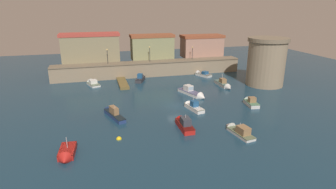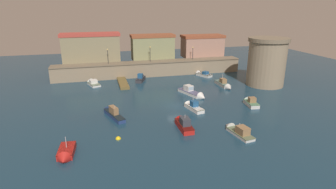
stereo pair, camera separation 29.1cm
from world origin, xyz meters
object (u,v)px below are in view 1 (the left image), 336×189
(moored_boat_0, at_px, (67,154))
(moored_boat_10, at_px, (183,123))
(fortress_tower, at_px, (266,61))
(moored_boat_6, at_px, (92,83))
(moored_boat_9, at_px, (201,74))
(moored_boat_8, at_px, (193,93))
(mooring_buoy_0, at_px, (119,139))
(quay_lamp_0, at_px, (107,54))
(moored_boat_2, at_px, (237,130))
(moored_boat_5, at_px, (224,84))
(quay_lamp_2, at_px, (192,51))
(moored_boat_1, at_px, (141,78))
(moored_boat_7, at_px, (250,102))
(moored_boat_4, at_px, (192,106))
(quay_lamp_1, at_px, (150,52))
(moored_boat_3, at_px, (113,113))

(moored_boat_0, distance_m, moored_boat_10, 16.45)
(fortress_tower, relative_size, moored_boat_6, 1.93)
(moored_boat_9, bearing_deg, moored_boat_8, 125.74)
(moored_boat_0, relative_size, moored_boat_8, 0.60)
(moored_boat_6, xyz_separation_m, mooring_buoy_0, (3.22, -28.16, -0.36))
(moored_boat_0, distance_m, moored_boat_9, 43.93)
(quay_lamp_0, bearing_deg, moored_boat_2, -66.44)
(fortress_tower, bearing_deg, quay_lamp_0, 155.87)
(moored_boat_9, bearing_deg, moored_boat_5, 159.14)
(quay_lamp_2, xyz_separation_m, moored_boat_2, (-5.89, -35.24, -5.30))
(moored_boat_1, height_order, moored_boat_7, moored_boat_1)
(mooring_buoy_0, bearing_deg, moored_boat_0, -154.45)
(moored_boat_4, height_order, moored_boat_10, moored_boat_4)
(moored_boat_10, relative_size, mooring_buoy_0, 8.22)
(moored_boat_2, height_order, moored_boat_4, moored_boat_4)
(quay_lamp_0, distance_m, moored_boat_9, 23.43)
(quay_lamp_0, relative_size, moored_boat_5, 0.54)
(moored_boat_8, bearing_deg, moored_boat_6, -144.68)
(moored_boat_2, bearing_deg, moored_boat_7, -46.97)
(fortress_tower, xyz_separation_m, moored_boat_1, (-25.85, 10.48, -4.66))
(moored_boat_2, bearing_deg, moored_boat_9, -21.20)
(fortress_tower, bearing_deg, moored_boat_2, -130.68)
(quay_lamp_2, relative_size, moored_boat_0, 0.71)
(quay_lamp_1, xyz_separation_m, moored_boat_7, (12.97, -25.42, -5.52))
(moored_boat_0, distance_m, moored_boat_3, 12.92)
(moored_boat_2, height_order, moored_boat_3, moored_boat_3)
(moored_boat_8, bearing_deg, moored_boat_0, -71.17)
(quay_lamp_1, bearing_deg, moored_boat_3, -114.35)
(quay_lamp_2, height_order, moored_boat_1, quay_lamp_2)
(moored_boat_0, xyz_separation_m, moored_boat_1, (14.19, 31.59, 0.17))
(moored_boat_3, bearing_deg, mooring_buoy_0, 162.60)
(moored_boat_10, xyz_separation_m, mooring_buoy_0, (-9.47, -1.49, -0.59))
(moored_boat_2, bearing_deg, moored_boat_8, -7.95)
(moored_boat_5, relative_size, moored_boat_8, 0.87)
(fortress_tower, height_order, moored_boat_1, fortress_tower)
(moored_boat_6, bearing_deg, quay_lamp_1, -89.75)
(fortress_tower, height_order, moored_boat_2, fortress_tower)
(moored_boat_1, bearing_deg, moored_boat_0, 179.11)
(quay_lamp_0, height_order, moored_boat_4, quay_lamp_0)
(quay_lamp_2, xyz_separation_m, moored_boat_4, (-8.77, -24.65, -5.25))
(moored_boat_1, height_order, moored_boat_10, moored_boat_10)
(quay_lamp_0, relative_size, mooring_buoy_0, 4.89)
(fortress_tower, distance_m, moored_boat_5, 10.43)
(quay_lamp_2, xyz_separation_m, moored_boat_5, (2.46, -13.87, -5.24))
(quay_lamp_1, height_order, moored_boat_1, quay_lamp_1)
(moored_boat_4, relative_size, moored_boat_6, 1.04)
(fortress_tower, xyz_separation_m, moored_boat_7, (-9.80, -10.65, -4.74))
(fortress_tower, relative_size, moored_boat_5, 1.59)
(quay_lamp_1, distance_m, moored_boat_3, 27.47)
(quay_lamp_0, height_order, moored_boat_6, quay_lamp_0)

